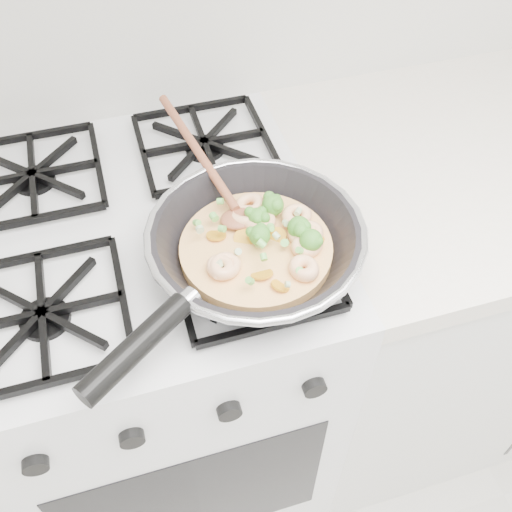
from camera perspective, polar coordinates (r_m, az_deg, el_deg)
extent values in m
cube|color=white|center=(1.31, -8.65, -10.69)|extent=(0.60, 0.60, 0.90)
cube|color=black|center=(1.18, -5.64, -22.95)|extent=(0.48, 0.00, 0.40)
cube|color=black|center=(0.95, -11.85, 3.52)|extent=(0.56, 0.56, 0.02)
cube|color=white|center=(1.55, 21.70, -3.03)|extent=(1.00, 0.58, 0.86)
torus|color=silver|center=(0.81, 0.00, 2.34)|extent=(0.32, 0.32, 0.01)
cylinder|color=black|center=(0.71, -11.76, -8.80)|extent=(0.15, 0.12, 0.03)
cylinder|color=#FFC16E|center=(0.84, 0.00, 0.68)|extent=(0.22, 0.22, 0.02)
ellipsoid|color=#985237|center=(0.85, -1.62, 3.73)|extent=(0.06, 0.07, 0.02)
cylinder|color=#985237|center=(0.94, -5.83, 10.34)|extent=(0.07, 0.27, 0.05)
torus|color=#FFCB96|center=(0.84, 5.14, 2.15)|extent=(0.07, 0.07, 0.02)
torus|color=#FFCB96|center=(0.85, 0.60, 3.34)|extent=(0.07, 0.07, 0.03)
torus|color=#FFCB96|center=(0.86, 4.02, 3.95)|extent=(0.06, 0.06, 0.03)
torus|color=#FFCB96|center=(0.79, -3.07, -0.98)|extent=(0.07, 0.07, 0.02)
torus|color=#FFCB96|center=(0.84, 4.49, 2.35)|extent=(0.07, 0.06, 0.02)
torus|color=#FFCB96|center=(0.86, -1.04, 3.91)|extent=(0.06, 0.07, 0.03)
torus|color=#FFCB96|center=(0.85, 0.09, 3.41)|extent=(0.06, 0.06, 0.02)
torus|color=#FFCB96|center=(0.79, -3.51, -1.11)|extent=(0.05, 0.05, 0.02)
torus|color=#FFCB96|center=(0.87, -0.64, 5.06)|extent=(0.05, 0.05, 0.02)
torus|color=#FFCB96|center=(0.82, 5.04, 1.08)|extent=(0.06, 0.06, 0.03)
torus|color=#FFCB96|center=(0.79, 4.74, -1.21)|extent=(0.06, 0.06, 0.02)
ellipsoid|color=#4B9530|center=(0.84, 0.07, 3.88)|extent=(0.03, 0.03, 0.03)
ellipsoid|color=#4B9530|center=(0.82, 0.36, 2.06)|extent=(0.04, 0.04, 0.03)
ellipsoid|color=#4B9530|center=(0.86, 1.67, 5.04)|extent=(0.04, 0.04, 0.03)
ellipsoid|color=#4B9530|center=(0.82, 0.28, 2.07)|extent=(0.04, 0.04, 0.03)
ellipsoid|color=#4B9530|center=(0.81, 5.43, 1.55)|extent=(0.04, 0.04, 0.03)
ellipsoid|color=#4B9530|center=(0.83, 4.25, 2.82)|extent=(0.04, 0.04, 0.03)
cylinder|color=orange|center=(0.81, -2.91, -0.52)|extent=(0.03, 0.03, 0.01)
cylinder|color=orange|center=(0.84, -1.21, 1.74)|extent=(0.03, 0.03, 0.01)
cylinder|color=orange|center=(0.84, 2.09, 1.97)|extent=(0.03, 0.04, 0.01)
cylinder|color=orange|center=(0.86, -0.33, 3.33)|extent=(0.03, 0.03, 0.01)
cylinder|color=orange|center=(0.88, 0.42, 4.60)|extent=(0.03, 0.03, 0.01)
cylinder|color=orange|center=(0.84, 5.79, 1.73)|extent=(0.04, 0.04, 0.01)
cylinder|color=orange|center=(0.79, 0.59, -1.79)|extent=(0.04, 0.04, 0.01)
cylinder|color=orange|center=(0.84, -3.94, 2.05)|extent=(0.04, 0.04, 0.01)
cylinder|color=orange|center=(0.78, 2.40, -2.95)|extent=(0.03, 0.03, 0.01)
cylinder|color=orange|center=(0.88, -1.16, 4.45)|extent=(0.03, 0.03, 0.01)
cylinder|color=orange|center=(0.85, 0.54, 2.36)|extent=(0.04, 0.04, 0.00)
cylinder|color=#B2CB8F|center=(0.77, 3.12, -2.80)|extent=(0.01, 0.01, 0.01)
cylinder|color=#6EC64F|center=(0.78, 4.25, -1.43)|extent=(0.01, 0.01, 0.01)
cylinder|color=#6EC64F|center=(0.81, 2.86, 1.30)|extent=(0.01, 0.01, 0.01)
cylinder|color=#6EC64F|center=(0.84, -5.84, 3.28)|extent=(0.01, 0.01, 0.01)
cylinder|color=#6EC64F|center=(0.80, 0.54, 1.23)|extent=(0.01, 0.01, 0.01)
cylinder|color=#6EC64F|center=(0.85, -4.16, 3.85)|extent=(0.01, 0.01, 0.01)
cylinder|color=#6EC64F|center=(0.80, 4.29, 0.55)|extent=(0.01, 0.01, 0.01)
cylinder|color=#B2CB8F|center=(0.79, -3.66, -0.74)|extent=(0.01, 0.01, 0.01)
cylinder|color=#6EC64F|center=(0.87, -2.57, 5.69)|extent=(0.01, 0.01, 0.01)
cylinder|color=#B2CB8F|center=(0.84, 0.70, 4.08)|extent=(0.01, 0.01, 0.01)
cylinder|color=#B2CB8F|center=(0.82, 2.01, 2.00)|extent=(0.01, 0.01, 0.01)
cylinder|color=#B2CB8F|center=(0.82, -5.54, 2.63)|extent=(0.01, 0.01, 0.01)
cylinder|color=#B2CB8F|center=(0.84, 2.95, 3.25)|extent=(0.01, 0.01, 0.01)
cylinder|color=#B2CB8F|center=(0.85, 4.16, 4.36)|extent=(0.01, 0.01, 0.01)
cylinder|color=#B2CB8F|center=(0.80, -1.79, 0.44)|extent=(0.01, 0.01, 0.01)
cylinder|color=#6EC64F|center=(0.86, -3.54, 5.39)|extent=(0.01, 0.01, 0.01)
cylinder|color=#6EC64F|center=(0.78, 0.75, -0.10)|extent=(0.01, 0.01, 0.01)
cylinder|color=#B2CB8F|center=(0.87, -2.75, 5.59)|extent=(0.01, 0.01, 0.01)
cylinder|color=#6EC64F|center=(0.82, -3.35, 2.70)|extent=(0.01, 0.01, 0.01)
cylinder|color=#6EC64F|center=(0.83, 1.33, 2.67)|extent=(0.01, 0.01, 0.01)
cylinder|color=#6EC64F|center=(0.83, 1.44, 2.83)|extent=(0.01, 0.01, 0.01)
cylinder|color=#6EC64F|center=(0.76, -0.61, -2.46)|extent=(0.01, 0.01, 0.01)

